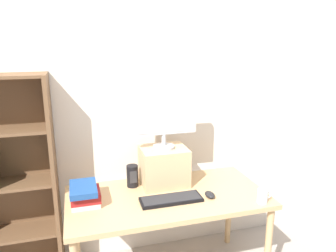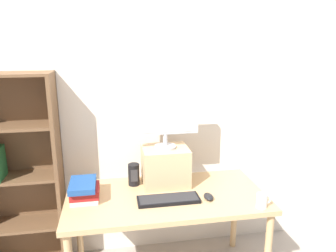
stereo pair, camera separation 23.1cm
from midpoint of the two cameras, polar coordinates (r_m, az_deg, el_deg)
name	(u,v)px [view 1 (the left image)]	position (r m, az deg, el deg)	size (l,w,h in m)	color
back_wall	(151,103)	(2.69, -5.52, 4.01)	(7.00, 0.08, 2.60)	beige
desk	(167,204)	(2.45, -2.90, -13.49)	(1.42, 0.72, 0.72)	tan
bookshelf_unit	(5,182)	(2.71, -28.84, -8.59)	(0.67, 0.28, 1.58)	brown
riser_box	(164,166)	(2.53, -3.37, -7.02)	(0.35, 0.29, 0.29)	tan
computer_monitor	(164,116)	(2.41, -3.50, 1.67)	(0.50, 0.16, 0.43)	#B7B7BA
keyboard	(171,199)	(2.32, -2.38, -12.71)	(0.43, 0.15, 0.02)	black
computer_mouse	(210,195)	(2.38, 4.49, -11.89)	(0.06, 0.10, 0.04)	black
book_stack	(85,194)	(2.37, -17.09, -11.37)	(0.20, 0.26, 0.13)	silver
coffee_mug	(263,196)	(2.35, 13.48, -11.84)	(0.10, 0.07, 0.10)	white
desk_speaker	(132,176)	(2.53, -8.86, -8.64)	(0.09, 0.09, 0.17)	black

